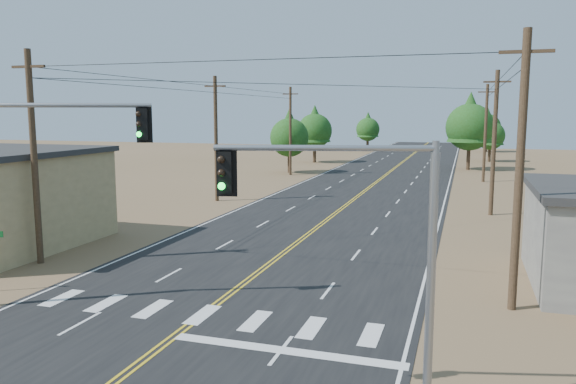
% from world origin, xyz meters
% --- Properties ---
extents(road, '(15.00, 200.00, 0.02)m').
position_xyz_m(road, '(0.00, 30.00, 0.01)').
color(road, black).
rests_on(road, ground).
extents(utility_pole_left_near, '(1.80, 0.30, 10.00)m').
position_xyz_m(utility_pole_left_near, '(-10.50, 12.00, 5.12)').
color(utility_pole_left_near, '#4C3826').
rests_on(utility_pole_left_near, ground).
extents(utility_pole_left_mid, '(1.80, 0.30, 10.00)m').
position_xyz_m(utility_pole_left_mid, '(-10.50, 32.00, 5.12)').
color(utility_pole_left_mid, '#4C3826').
rests_on(utility_pole_left_mid, ground).
extents(utility_pole_left_far, '(1.80, 0.30, 10.00)m').
position_xyz_m(utility_pole_left_far, '(-10.50, 52.00, 5.12)').
color(utility_pole_left_far, '#4C3826').
rests_on(utility_pole_left_far, ground).
extents(utility_pole_right_near, '(1.80, 0.30, 10.00)m').
position_xyz_m(utility_pole_right_near, '(10.50, 12.00, 5.12)').
color(utility_pole_right_near, '#4C3826').
rests_on(utility_pole_right_near, ground).
extents(utility_pole_right_mid, '(1.80, 0.30, 10.00)m').
position_xyz_m(utility_pole_right_mid, '(10.50, 32.00, 5.12)').
color(utility_pole_right_mid, '#4C3826').
rests_on(utility_pole_right_mid, ground).
extents(utility_pole_right_far, '(1.80, 0.30, 10.00)m').
position_xyz_m(utility_pole_right_far, '(10.50, 52.00, 5.12)').
color(utility_pole_right_far, '#4C3826').
rests_on(utility_pole_right_far, ground).
extents(signal_mast_left, '(5.88, 2.62, 7.59)m').
position_xyz_m(signal_mast_left, '(-6.37, 7.16, 5.14)').
color(signal_mast_left, gray).
rests_on(signal_mast_left, ground).
extents(signal_mast_right, '(5.09, 1.56, 6.49)m').
position_xyz_m(signal_mast_right, '(6.56, 3.62, 4.38)').
color(signal_mast_right, gray).
rests_on(signal_mast_right, ground).
extents(tree_left_near, '(4.58, 4.58, 7.63)m').
position_xyz_m(tree_left_near, '(-11.35, 54.32, 4.67)').
color(tree_left_near, '#3F2D1E').
rests_on(tree_left_near, ground).
extents(tree_left_mid, '(4.94, 4.94, 8.23)m').
position_xyz_m(tree_left_mid, '(-12.09, 68.77, 5.03)').
color(tree_left_mid, '#3F2D1E').
rests_on(tree_left_mid, ground).
extents(tree_left_far, '(4.37, 4.37, 7.28)m').
position_xyz_m(tree_left_far, '(-9.00, 95.84, 4.45)').
color(tree_left_far, '#3F2D1E').
rests_on(tree_left_far, ground).
extents(tree_right_near, '(5.82, 5.82, 9.71)m').
position_xyz_m(tree_right_near, '(9.00, 64.35, 5.94)').
color(tree_right_near, '#3F2D1E').
rests_on(tree_right_near, ground).
extents(tree_right_mid, '(4.14, 4.14, 6.90)m').
position_xyz_m(tree_right_mid, '(11.98, 77.82, 4.22)').
color(tree_right_mid, '#3F2D1E').
rests_on(tree_right_mid, ground).
extents(tree_right_far, '(4.86, 4.86, 8.10)m').
position_xyz_m(tree_right_far, '(12.15, 99.23, 4.95)').
color(tree_right_far, '#3F2D1E').
rests_on(tree_right_far, ground).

